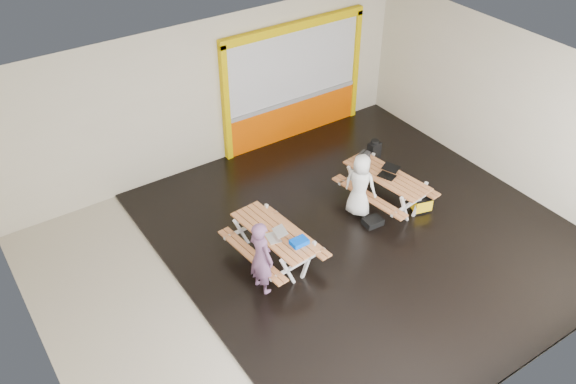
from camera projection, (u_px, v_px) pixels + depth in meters
room at (316, 183)px, 10.74m from camera, size 10.02×8.02×3.52m
deck at (363, 232)px, 12.33m from camera, size 7.50×7.98×0.05m
kiosk at (294, 85)px, 14.53m from camera, size 3.88×0.16×3.00m
picnic_table_left at (274, 238)px, 11.32m from camera, size 1.44×1.99×0.75m
picnic_table_right at (386, 182)px, 12.77m from camera, size 1.54×2.08×0.77m
person_left at (261, 257)px, 10.59m from camera, size 0.43×0.60×1.53m
person_right at (360, 185)px, 12.31m from camera, size 0.71×0.81×1.40m
laptop_left at (276, 236)px, 11.04m from camera, size 0.40×0.38×0.15m
laptop_right at (388, 173)px, 12.62m from camera, size 0.49×0.46×0.16m
blue_pouch at (299, 242)px, 10.91m from camera, size 0.32×0.22×0.09m
toolbox at (363, 157)px, 13.07m from camera, size 0.39×0.29×0.20m
backpack at (374, 150)px, 13.58m from camera, size 0.29×0.20×0.47m
dark_case at (373, 222)px, 12.44m from camera, size 0.40×0.31×0.14m
fluke_bag at (422, 204)px, 12.75m from camera, size 0.45×0.36×0.35m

